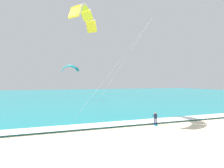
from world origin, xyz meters
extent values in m
cube|color=teal|center=(0.00, 74.59, 0.10)|extent=(200.00, 120.00, 0.20)
cube|color=white|center=(0.00, 15.59, 0.22)|extent=(200.00, 2.66, 0.04)
ellipsoid|color=#239EC6|center=(-3.82, 13.90, 0.03)|extent=(0.80, 1.47, 0.05)
cube|color=black|center=(-3.82, 14.14, 0.07)|extent=(0.17, 0.10, 0.04)
cube|color=black|center=(-3.82, 13.66, 0.07)|extent=(0.17, 0.10, 0.04)
cylinder|color=#191E38|center=(-3.92, 13.92, 0.42)|extent=(0.14, 0.14, 0.84)
cylinder|color=#191E38|center=(-3.72, 13.87, 0.42)|extent=(0.14, 0.14, 0.84)
cube|color=#191E38|center=(-3.82, 13.90, 1.14)|extent=(0.38, 0.28, 0.60)
sphere|color=#9E704C|center=(-3.82, 13.90, 1.58)|extent=(0.22, 0.22, 0.22)
cylinder|color=#191E38|center=(-3.95, 14.10, 1.19)|extent=(0.22, 0.51, 0.22)
cylinder|color=#191E38|center=(-3.60, 14.00, 1.19)|extent=(0.22, 0.51, 0.22)
cylinder|color=black|center=(-3.72, 14.26, 1.19)|extent=(0.54, 0.18, 0.04)
cube|color=#3F3F42|center=(-3.79, 14.01, 0.92)|extent=(0.14, 0.11, 0.10)
cube|color=yellow|center=(-10.08, 21.79, 13.95)|extent=(1.93, 1.63, 1.73)
cube|color=white|center=(-9.55, 21.45, 14.13)|extent=(0.78, 1.04, 1.50)
cube|color=yellow|center=(-11.04, 20.69, 15.19)|extent=(2.14, 2.11, 1.25)
cube|color=white|center=(-10.51, 20.36, 15.37)|extent=(1.02, 1.45, 0.96)
cube|color=yellow|center=(-12.11, 19.17, 15.63)|extent=(2.19, 2.29, 0.49)
cube|color=white|center=(-11.58, 18.83, 15.82)|extent=(1.12, 1.56, 0.20)
cube|color=yellow|center=(-13.04, 17.56, 15.19)|extent=(2.08, 2.26, 1.25)
cube|color=white|center=(-12.51, 17.22, 15.37)|extent=(1.05, 1.45, 0.96)
cube|color=yellow|center=(-13.62, 16.22, 13.95)|extent=(1.77, 1.94, 1.73)
cube|color=white|center=(-13.09, 15.89, 14.13)|extent=(0.79, 1.06, 1.50)
cylinder|color=#B2B2B7|center=(-7.00, 18.03, 7.57)|extent=(6.19, 7.55, 12.76)
cylinder|color=#B2B2B7|center=(-8.77, 15.24, 7.57)|extent=(9.72, 1.98, 12.76)
cube|color=teal|center=(-10.34, 52.63, 9.14)|extent=(0.87, 1.31, 1.33)
cube|color=white|center=(-10.14, 52.94, 9.39)|extent=(0.67, 0.51, 1.03)
cube|color=teal|center=(-9.75, 51.76, 9.89)|extent=(1.28, 1.45, 1.08)
cube|color=white|center=(-9.55, 52.07, 10.14)|extent=(0.96, 0.71, 0.68)
cube|color=teal|center=(-8.77, 50.95, 10.17)|extent=(1.52, 1.44, 0.60)
cube|color=white|center=(-8.57, 51.26, 10.41)|extent=(1.06, 0.78, 0.17)
cube|color=teal|center=(-7.64, 50.39, 9.89)|extent=(1.56, 1.29, 1.08)
cube|color=white|center=(-7.44, 50.70, 10.14)|extent=(0.96, 0.72, 0.68)
cube|color=teal|center=(-6.61, 50.19, 9.14)|extent=(1.42, 1.02, 1.33)
cube|color=white|center=(-6.41, 50.50, 9.39)|extent=(0.71, 0.53, 1.03)
camera|label=1|loc=(-18.31, -8.32, 5.55)|focal=32.66mm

